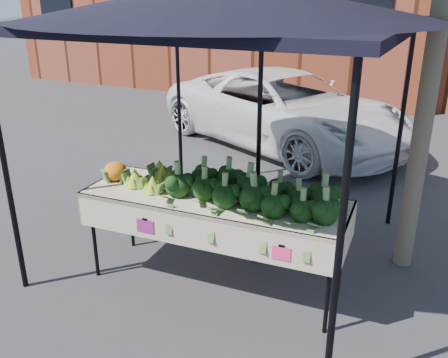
% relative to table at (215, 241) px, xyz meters
% --- Properties ---
extents(ground, '(90.00, 90.00, 0.00)m').
position_rel_table_xyz_m(ground, '(0.18, -0.07, -0.45)').
color(ground, '#343436').
extents(table, '(2.45, 0.95, 0.90)m').
position_rel_table_xyz_m(table, '(0.00, 0.00, 0.00)').
color(table, beige).
rests_on(table, ground).
extents(canopy, '(3.16, 3.16, 2.74)m').
position_rel_table_xyz_m(canopy, '(-0.15, 0.61, 0.92)').
color(canopy, black).
rests_on(canopy, ground).
extents(broccoli_heap, '(1.57, 0.60, 0.29)m').
position_rel_table_xyz_m(broccoli_heap, '(0.36, 0.03, 0.60)').
color(broccoli_heap, black).
rests_on(broccoli_heap, table).
extents(romanesco_cluster, '(0.45, 0.59, 0.22)m').
position_rel_table_xyz_m(romanesco_cluster, '(-0.67, 0.04, 0.56)').
color(romanesco_cluster, '#ADBC34').
rests_on(romanesco_cluster, table).
extents(cauliflower_pair, '(0.22, 0.22, 0.20)m').
position_rel_table_xyz_m(cauliflower_pair, '(-1.05, -0.05, 0.55)').
color(cauliflower_pair, orange).
rests_on(cauliflower_pair, table).
extents(vehicle, '(2.12, 2.56, 4.78)m').
position_rel_table_xyz_m(vehicle, '(-0.93, 4.54, 1.94)').
color(vehicle, white).
rests_on(vehicle, ground).
extents(street_tree, '(2.53, 2.53, 4.98)m').
position_rel_table_xyz_m(street_tree, '(1.57, 1.18, 2.04)').
color(street_tree, '#1E4C14').
rests_on(street_tree, ground).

